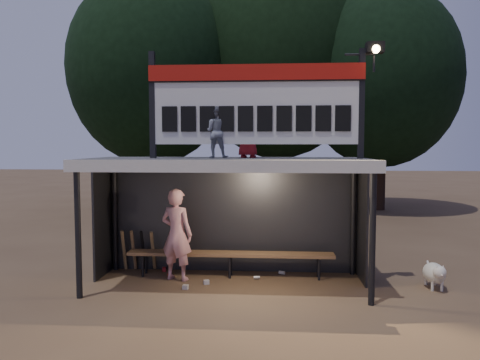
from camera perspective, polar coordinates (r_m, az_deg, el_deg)
name	(u,v)px	position (r m, az deg, el deg)	size (l,w,h in m)	color
ground	(228,285)	(8.76, -1.53, -12.68)	(80.00, 80.00, 0.00)	#4F3A27
player	(177,234)	(8.98, -7.73, -6.57)	(0.64, 0.42, 1.74)	white
child_a	(216,132)	(8.44, -2.96, 5.85)	(0.45, 0.35, 0.93)	slate
child_b	(248,131)	(8.71, 1.01, 5.93)	(0.48, 0.31, 0.97)	#B41B23
dugout_shelter	(229,183)	(8.65, -1.40, -0.43)	(5.10, 2.08, 2.32)	#3C3C3F
scoreboard_assembly	(259,101)	(8.37, 2.27, 9.54)	(4.10, 0.27, 1.99)	black
bench	(230,255)	(9.18, -1.19, -9.09)	(4.00, 0.35, 0.48)	brown
tree_left	(151,70)	(19.20, -10.78, 13.04)	(6.46, 6.46, 9.27)	black
tree_mid	(278,59)	(20.17, 4.70, 14.54)	(7.22, 7.22, 10.36)	#301F15
tree_right	(381,78)	(19.48, 16.82, 11.84)	(6.08, 6.08, 8.72)	black
dog	(435,273)	(9.16, 22.64, -10.44)	(0.36, 0.81, 0.49)	beige
bats	(138,250)	(9.79, -12.28, -8.36)	(0.67, 0.35, 0.84)	#A47F4C
litter	(210,277)	(9.13, -3.68, -11.73)	(2.49, 1.24, 0.08)	#B21E23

